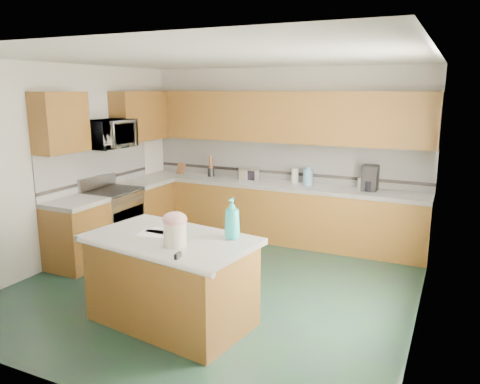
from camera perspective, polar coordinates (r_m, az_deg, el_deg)
The scene contains 52 objects.
floor at distance 5.88m, azimuth -2.83°, elevation -11.27°, with size 4.60×4.60×0.00m, color black.
ceiling at distance 5.39m, azimuth -3.15°, elevation 16.02°, with size 4.60×4.60×0.00m, color white.
wall_back at distance 7.58m, azimuth 5.34°, elevation 4.71°, with size 4.60×0.04×2.70m, color white.
wall_front at distance 3.66m, azimuth -20.43°, elevation -4.41°, with size 4.60×0.04×2.70m, color white.
wall_left at distance 6.87m, azimuth -20.34°, elevation 3.19°, with size 0.04×4.60×2.70m, color white.
wall_right at distance 4.85m, azimuth 21.95°, elevation -0.50°, with size 0.04×4.60×2.70m, color white.
back_base_cab at distance 7.46m, azimuth 4.36°, elevation -2.60°, with size 4.60×0.60×0.86m, color #37220B.
back_countertop at distance 7.36m, azimuth 4.42°, elevation 0.86°, with size 4.60×0.64×0.06m, color white.
back_upper_cab at distance 7.35m, azimuth 4.94°, elevation 9.10°, with size 4.60×0.33×0.78m, color #37220B.
back_backsplash at distance 7.56m, azimuth 5.24°, elevation 3.82°, with size 4.60×0.02×0.63m, color silver.
back_accent_band at distance 7.59m, azimuth 5.20°, elevation 2.35°, with size 4.60×0.01×0.05m, color black.
left_base_cab_rear at distance 7.80m, azimuth -11.44°, elevation -2.16°, with size 0.60×0.82×0.86m, color #37220B.
left_counter_rear at distance 7.70m, azimuth -11.59°, elevation 1.15°, with size 0.64×0.82×0.06m, color white.
left_base_cab_front at distance 6.68m, azimuth -19.27°, elevation -5.08°, with size 0.60×0.72×0.86m, color #37220B.
left_counter_front at distance 6.56m, azimuth -19.55°, elevation -1.24°, with size 0.64×0.72×0.06m, color white.
left_backsplash at distance 7.26m, azimuth -17.02°, elevation 2.96°, with size 0.02×2.30×0.63m, color silver.
left_accent_band at distance 7.28m, azimuth -16.89°, elevation 1.44°, with size 0.01×2.30×0.05m, color black.
left_upper_cab_rear at distance 7.75m, azimuth -12.14°, elevation 9.05°, with size 0.33×1.09×0.78m, color #37220B.
left_upper_cab_front at distance 6.51m, azimuth -21.08°, elevation 7.91°, with size 0.33×0.72×0.78m, color #37220B.
range_body at distance 7.20m, azimuth -15.18°, elevation -3.49°, with size 0.60×0.76×0.88m, color #B7B7BC.
range_oven_door at distance 7.03m, azimuth -13.35°, elevation -4.11°, with size 0.02×0.68×0.55m, color black.
range_cooktop at distance 7.09m, azimuth -15.39°, elevation 0.09°, with size 0.62×0.78×0.04m, color black.
range_handle at distance 6.92m, azimuth -13.31°, elevation -1.12°, with size 0.02×0.02×0.66m, color #B7B7BC.
range_backguard at distance 7.24m, azimuth -17.01°, elevation 1.20°, with size 0.06×0.76×0.18m, color #B7B7BC.
microwave at distance 6.97m, azimuth -15.78°, elevation 6.79°, with size 0.73×0.50×0.41m, color #B7B7BC.
island_base at distance 4.90m, azimuth -8.35°, elevation -10.89°, with size 1.58×0.90×0.86m, color #37220B.
island_top at distance 4.74m, azimuth -8.53°, elevation -5.78°, with size 1.68×1.00×0.06m, color white.
island_bullnose at distance 4.36m, azimuth -12.19°, elevation -7.58°, with size 0.06×0.06×1.68m, color white.
treat_jar at distance 4.43m, azimuth -7.93°, elevation -5.16°, with size 0.21×0.21×0.22m, color beige.
treat_jar_lid at distance 4.38m, azimuth -7.99°, elevation -3.32°, with size 0.23×0.23×0.14m, color #D59196.
treat_jar_knob at distance 4.37m, azimuth -8.01°, elevation -2.70°, with size 0.03×0.03×0.08m, color tan.
treat_jar_knob_end_l at distance 4.39m, azimuth -8.43°, elevation -2.64°, with size 0.04×0.04×0.04m, color tan.
treat_jar_knob_end_r at distance 4.35m, azimuth -7.58°, elevation -2.76°, with size 0.04×0.04×0.04m, color tan.
soap_bottle_island at distance 4.58m, azimuth -0.96°, elevation -3.24°, with size 0.16×0.16×0.41m, color #23AEAF.
paper_sheet_a at distance 4.86m, azimuth -10.41°, elevation -5.00°, with size 0.32×0.24×0.00m, color white.
paper_sheet_b at distance 4.94m, azimuth -9.75°, elevation -4.68°, with size 0.26×0.20×0.00m, color white.
clamp_body at distance 4.14m, azimuth -7.57°, elevation -7.89°, with size 0.03×0.09×0.08m, color black.
clamp_handle at distance 4.10m, azimuth -7.98°, elevation -8.39°, with size 0.01×0.01×0.06m, color black.
knife_block at distance 8.16m, azimuth -7.20°, elevation 2.86°, with size 0.11×0.09×0.19m, color #472814.
utensil_crock at distance 7.91m, azimuth -3.55°, elevation 2.42°, with size 0.11×0.11×0.14m, color black.
utensil_bundle at distance 7.88m, azimuth -3.57°, elevation 3.67°, with size 0.07×0.07×0.21m, color #472814.
toaster_oven at distance 7.56m, azimuth 1.09°, elevation 2.18°, with size 0.33×0.23×0.19m, color #B7B7BC.
toaster_oven_door at distance 7.47m, azimuth 0.76°, elevation 2.05°, with size 0.29×0.01×0.15m, color black.
paper_towel at distance 7.33m, azimuth 6.71°, elevation 1.96°, with size 0.11×0.11×0.24m, color white.
paper_towel_base at distance 7.35m, azimuth 6.69°, elevation 1.10°, with size 0.16×0.16×0.01m, color #B7B7BC.
water_jug at distance 7.23m, azimuth 8.30°, elevation 1.80°, with size 0.15×0.15×0.25m, color #71AAD0.
water_jug_neck at distance 7.20m, azimuth 8.33°, elevation 2.91°, with size 0.07×0.07×0.04m, color #71AAD0.
coffee_maker at distance 7.03m, azimuth 15.56°, elevation 1.67°, with size 0.22×0.24×0.37m, color black.
coffee_carafe at distance 7.00m, azimuth 15.43°, elevation 0.73°, with size 0.15×0.15×0.15m, color black.
soap_bottle_back at distance 7.03m, azimuth 14.71°, elevation 1.26°, with size 0.12×0.12×0.26m, color white.
soap_back_cap at distance 7.00m, azimuth 14.77°, elevation 2.41°, with size 0.02×0.02×0.03m, color red.
window_light_proxy at distance 4.63m, azimuth 21.57°, elevation 0.84°, with size 0.02×1.40×1.10m, color white.
Camera 1 is at (2.55, -4.74, 2.36)m, focal length 35.00 mm.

